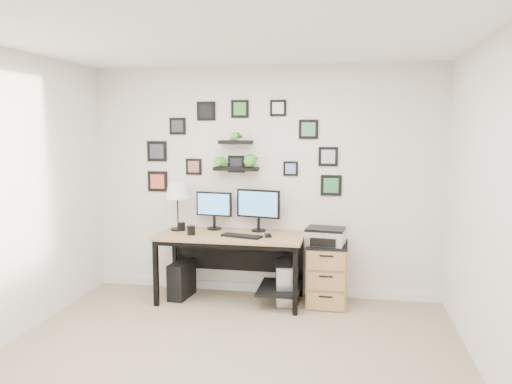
% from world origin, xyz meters
% --- Properties ---
extents(room, '(4.00, 4.00, 4.00)m').
position_xyz_m(room, '(0.00, 1.98, 0.05)').
color(room, tan).
rests_on(room, ground).
extents(desk, '(1.60, 0.70, 0.75)m').
position_xyz_m(desk, '(-0.27, 1.67, 0.63)').
color(desk, '#AD8152').
rests_on(desk, ground).
extents(monitor_left, '(0.42, 0.18, 0.43)m').
position_xyz_m(monitor_left, '(-0.55, 1.87, 1.00)').
color(monitor_left, black).
rests_on(monitor_left, desk).
extents(monitor_right, '(0.51, 0.19, 0.47)m').
position_xyz_m(monitor_right, '(-0.03, 1.86, 1.03)').
color(monitor_right, black).
rests_on(monitor_right, desk).
extents(keyboard, '(0.46, 0.25, 0.02)m').
position_xyz_m(keyboard, '(-0.16, 1.53, 0.76)').
color(keyboard, black).
rests_on(keyboard, desk).
extents(mouse, '(0.09, 0.12, 0.03)m').
position_xyz_m(mouse, '(0.12, 1.58, 0.77)').
color(mouse, black).
rests_on(mouse, desk).
extents(table_lamp, '(0.27, 0.27, 0.56)m').
position_xyz_m(table_lamp, '(-0.95, 1.76, 1.20)').
color(table_lamp, black).
rests_on(table_lamp, desk).
extents(mug, '(0.09, 0.09, 0.10)m').
position_xyz_m(mug, '(-0.72, 1.54, 0.80)').
color(mug, black).
rests_on(mug, desk).
extents(pen_cup, '(0.07, 0.07, 0.10)m').
position_xyz_m(pen_cup, '(-0.89, 1.73, 0.80)').
color(pen_cup, black).
rests_on(pen_cup, desk).
extents(pc_tower_black, '(0.22, 0.42, 0.41)m').
position_xyz_m(pc_tower_black, '(-0.88, 1.65, 0.20)').
color(pc_tower_black, black).
rests_on(pc_tower_black, ground).
extents(pc_tower_grey, '(0.26, 0.47, 0.44)m').
position_xyz_m(pc_tower_grey, '(0.29, 1.70, 0.22)').
color(pc_tower_grey, gray).
rests_on(pc_tower_grey, ground).
extents(file_cabinet, '(0.43, 0.53, 0.67)m').
position_xyz_m(file_cabinet, '(0.75, 1.72, 0.34)').
color(file_cabinet, '#AD8152').
rests_on(file_cabinet, ground).
extents(printer, '(0.43, 0.36, 0.18)m').
position_xyz_m(printer, '(0.73, 1.68, 0.76)').
color(printer, silver).
rests_on(printer, file_cabinet).
extents(wall_decor, '(2.27, 0.18, 1.06)m').
position_xyz_m(wall_decor, '(-0.29, 1.93, 1.65)').
color(wall_decor, black).
rests_on(wall_decor, ground).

